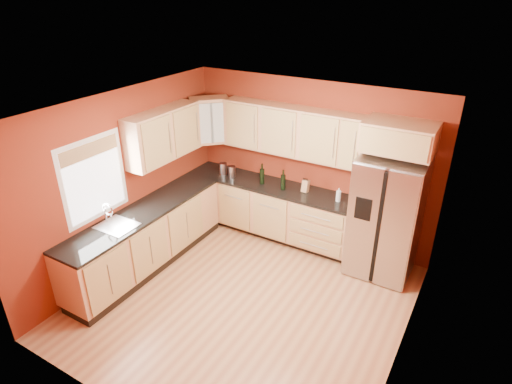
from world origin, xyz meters
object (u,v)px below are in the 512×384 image
refrigerator (386,217)px  soap_dispenser (338,195)px  wine_bottle_a (262,174)px  canister_left (232,172)px  knife_block (305,186)px

refrigerator → soap_dispenser: bearing=174.9°
wine_bottle_a → canister_left: bearing=-176.2°
refrigerator → soap_dispenser: 0.75m
refrigerator → knife_block: size_ratio=9.30×
knife_block → soap_dispenser: bearing=0.2°
knife_block → refrigerator: bearing=-0.1°
soap_dispenser → canister_left: bearing=-177.7°
refrigerator → wine_bottle_a: (-2.02, 0.03, 0.20)m
refrigerator → wine_bottle_a: size_ratio=5.16×
refrigerator → knife_block: bearing=175.1°
refrigerator → soap_dispenser: size_ratio=8.46×
knife_block → soap_dispenser: 0.56m
refrigerator → soap_dispenser: refrigerator is taller
soap_dispenser → refrigerator: bearing=-5.1°
knife_block → canister_left: bearing=-169.9°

